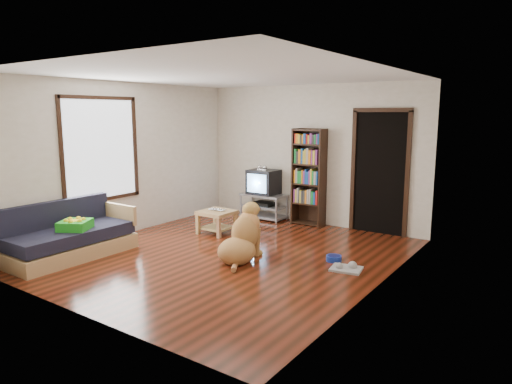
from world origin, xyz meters
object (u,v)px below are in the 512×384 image
Objects in this scene: laptop at (216,210)px; bookshelf at (309,172)px; grey_rag at (346,269)px; dog at (242,239)px; crt_tv at (264,182)px; sofa at (71,239)px; green_cushion at (75,225)px; tv_stand at (264,205)px; coffee_table at (217,217)px; dog_bowl at (334,258)px.

bookshelf is (1.00, 1.52, 0.59)m from laptop.
dog reaches higher than grey_rag.
crt_tv is at bearing 82.70° from laptop.
bookshelf is 1.00× the size of sofa.
grey_rag is at bearing -50.16° from bookshelf.
crt_tv is at bearing 75.07° from sofa.
tv_stand is (0.85, 3.62, -0.22)m from green_cushion.
grey_rag is at bearing -35.93° from tv_stand.
green_cushion is 2.43m from dog.
bookshelf is 3.27× the size of coffee_table.
grey_rag is at bearing 26.03° from sofa.
tv_stand reaches higher than coffee_table.
laptop is at bearing -90.00° from coffee_table.
crt_tv is (-2.60, 1.91, 0.73)m from grey_rag.
dog is at bearing -84.31° from bookshelf.
coffee_table reaches higher than grey_rag.
bookshelf reaches higher than sofa.
bookshelf is (-1.65, 1.98, 0.99)m from grey_rag.
coffee_table is at bearing -91.95° from crt_tv.
green_cushion is 0.99× the size of grey_rag.
grey_rag is 1.50m from dog.
dog is at bearing -41.18° from laptop.
dog_bowl is at bearing -5.81° from coffee_table.
laptop is at bearing 39.46° from green_cushion.
grey_rag is 3.22m from tv_stand.
dog reaches higher than sofa.
dog is at bearing -36.69° from coffee_table.
laptop is at bearing -91.93° from tv_stand.
dog_bowl is 0.12× the size of sofa.
dog is (2.04, 1.30, -0.18)m from green_cushion.
coffee_table is at bearing 39.70° from green_cushion.
grey_rag is at bearing -10.46° from coffee_table.
coffee_table is at bearing 143.31° from dog.
bookshelf reaches higher than coffee_table.
dog reaches higher than coffee_table.
grey_rag is 0.73× the size of coffee_table.
green_cushion is 0.26m from sofa.
sofa is (-0.97, -3.63, -0.01)m from tv_stand.
grey_rag is 0.40× the size of dog.
bookshelf is (0.95, 0.09, 0.73)m from tv_stand.
dog is at bearing -62.83° from tv_stand.
sofa reaches higher than grey_rag.
crt_tv is at bearing 88.05° from coffee_table.
green_cushion is 3.89m from grey_rag.
green_cushion is 3.75m from crt_tv.
green_cushion is 2.37m from coffee_table.
coffee_table is at bearing 84.61° from laptop.
coffee_table is 0.54× the size of dog.
sofa is (-3.57, -1.75, 0.25)m from grey_rag.
green_cushion reaches higher than laptop.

